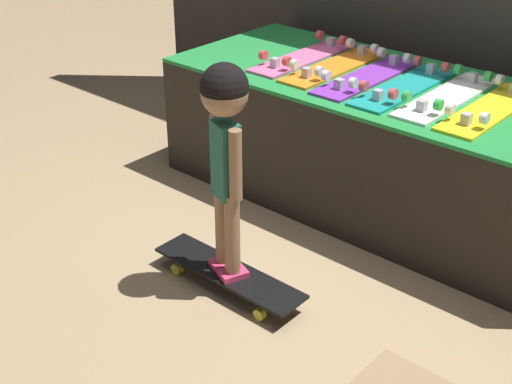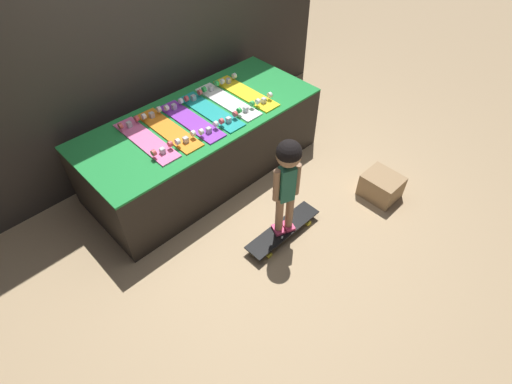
# 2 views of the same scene
# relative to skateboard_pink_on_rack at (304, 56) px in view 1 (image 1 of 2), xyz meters

# --- Properties ---
(ground_plane) EXTENTS (16.00, 16.00, 0.00)m
(ground_plane) POSITION_rel_skateboard_pink_on_rack_xyz_m (0.57, -0.67, -0.70)
(ground_plane) COLOR tan
(display_rack) EXTENTS (2.34, 0.99, 0.68)m
(display_rack) POSITION_rel_skateboard_pink_on_rack_xyz_m (0.57, -0.02, -0.36)
(display_rack) COLOR black
(display_rack) RESTS_ON ground_plane
(skateboard_pink_on_rack) EXTENTS (0.19, 0.77, 0.09)m
(skateboard_pink_on_rack) POSITION_rel_skateboard_pink_on_rack_xyz_m (0.00, 0.00, 0.00)
(skateboard_pink_on_rack) COLOR pink
(skateboard_pink_on_rack) RESTS_ON display_rack
(skateboard_orange_on_rack) EXTENTS (0.19, 0.77, 0.09)m
(skateboard_orange_on_rack) POSITION_rel_skateboard_pink_on_rack_xyz_m (0.23, -0.02, 0.00)
(skateboard_orange_on_rack) COLOR orange
(skateboard_orange_on_rack) RESTS_ON display_rack
(skateboard_purple_on_rack) EXTENTS (0.19, 0.77, 0.09)m
(skateboard_purple_on_rack) POSITION_rel_skateboard_pink_on_rack_xyz_m (0.45, -0.05, 0.00)
(skateboard_purple_on_rack) COLOR purple
(skateboard_purple_on_rack) RESTS_ON display_rack
(skateboard_teal_on_rack) EXTENTS (0.19, 0.77, 0.09)m
(skateboard_teal_on_rack) POSITION_rel_skateboard_pink_on_rack_xyz_m (0.68, -0.05, 0.00)
(skateboard_teal_on_rack) COLOR teal
(skateboard_teal_on_rack) RESTS_ON display_rack
(skateboard_white_on_rack) EXTENTS (0.19, 0.77, 0.09)m
(skateboard_white_on_rack) POSITION_rel_skateboard_pink_on_rack_xyz_m (0.91, -0.04, 0.00)
(skateboard_white_on_rack) COLOR white
(skateboard_white_on_rack) RESTS_ON display_rack
(skateboard_yellow_on_rack) EXTENTS (0.19, 0.77, 0.09)m
(skateboard_yellow_on_rack) POSITION_rel_skateboard_pink_on_rack_xyz_m (1.13, -0.05, 0.00)
(skateboard_yellow_on_rack) COLOR yellow
(skateboard_yellow_on_rack) RESTS_ON display_rack
(skateboard_on_floor) EXTENTS (0.77, 0.19, 0.09)m
(skateboard_on_floor) POSITION_rel_skateboard_pink_on_rack_xyz_m (0.51, -1.18, -0.62)
(skateboard_on_floor) COLOR black
(skateboard_on_floor) RESTS_ON ground_plane
(child) EXTENTS (0.22, 0.20, 0.97)m
(child) POSITION_rel_skateboard_pink_on_rack_xyz_m (0.51, -1.18, 0.07)
(child) COLOR #E03D6B
(child) RESTS_ON skateboard_on_floor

